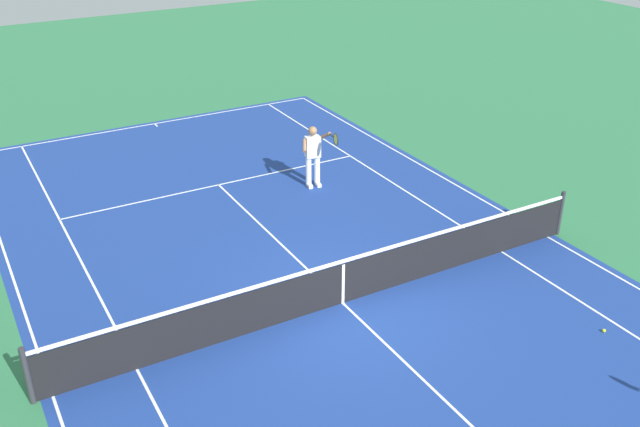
# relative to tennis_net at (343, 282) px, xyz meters

# --- Properties ---
(ground_plane) EXTENTS (60.00, 60.00, 0.00)m
(ground_plane) POSITION_rel_tennis_net_xyz_m (0.00, 0.00, -0.49)
(ground_plane) COLOR #2D7247
(court_slab) EXTENTS (24.20, 11.40, 0.00)m
(court_slab) POSITION_rel_tennis_net_xyz_m (0.00, 0.00, -0.49)
(court_slab) COLOR navy
(court_slab) RESTS_ON ground_plane
(court_line_markings) EXTENTS (23.85, 11.05, 0.01)m
(court_line_markings) POSITION_rel_tennis_net_xyz_m (0.00, 0.00, -0.49)
(court_line_markings) COLOR white
(court_line_markings) RESTS_ON ground_plane
(tennis_net) EXTENTS (0.10, 11.70, 1.08)m
(tennis_net) POSITION_rel_tennis_net_xyz_m (0.00, 0.00, 0.00)
(tennis_net) COLOR #2D2D33
(tennis_net) RESTS_ON ground_plane
(tennis_player_near) EXTENTS (1.13, 0.77, 1.70)m
(tennis_player_near) POSITION_rel_tennis_net_xyz_m (5.11, -2.17, 0.44)
(tennis_player_near) COLOR white
(tennis_player_near) RESTS_ON ground_plane
(tennis_ball) EXTENTS (0.07, 0.07, 0.07)m
(tennis_ball) POSITION_rel_tennis_net_xyz_m (-3.18, -3.71, -0.46)
(tennis_ball) COLOR #CCE01E
(tennis_ball) RESTS_ON ground_plane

